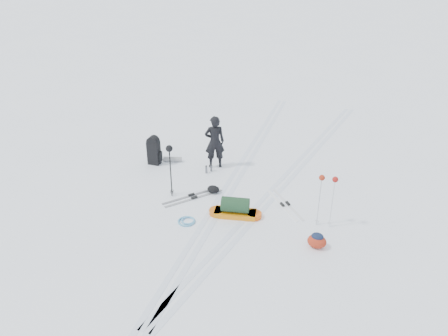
{
  "coord_description": "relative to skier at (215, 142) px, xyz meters",
  "views": [
    {
      "loc": [
        3.89,
        -9.75,
        6.42
      ],
      "look_at": [
        0.01,
        0.09,
        0.95
      ],
      "focal_mm": 35.0,
      "sensor_mm": 36.0,
      "label": 1
    }
  ],
  "objects": [
    {
      "name": "ground",
      "position": [
        0.97,
        -1.8,
        -0.86
      ],
      "size": [
        200.0,
        200.0,
        0.0
      ],
      "primitive_type": "plane",
      "color": "white",
      "rests_on": "ground"
    },
    {
      "name": "ski_tracks",
      "position": [
        1.59,
        -0.92,
        -0.86
      ],
      "size": [
        3.38,
        17.97,
        0.01
      ],
      "color": "silver",
      "rests_on": "ground"
    },
    {
      "name": "skier",
      "position": [
        0.0,
        0.0,
        0.0
      ],
      "size": [
        0.75,
        0.67,
        1.72
      ],
      "primitive_type": "imported",
      "rotation": [
        0.0,
        0.0,
        3.65
      ],
      "color": "black",
      "rests_on": "ground"
    },
    {
      "name": "pulk_sled",
      "position": [
        1.59,
        -2.44,
        -0.66
      ],
      "size": [
        1.45,
        0.69,
        0.54
      ],
      "rotation": [
        0.0,
        0.0,
        0.21
      ],
      "color": "orange",
      "rests_on": "ground"
    },
    {
      "name": "expedition_rucksack",
      "position": [
        -1.85,
        -0.49,
        -0.42
      ],
      "size": [
        0.98,
        0.67,
        0.97
      ],
      "rotation": [
        0.0,
        0.0,
        0.06
      ],
      "color": "black",
      "rests_on": "ground"
    },
    {
      "name": "ski_poles_black",
      "position": [
        -0.45,
        -2.11,
        0.41
      ],
      "size": [
        0.19,
        0.21,
        1.56
      ],
      "rotation": [
        0.0,
        0.0,
        -0.21
      ],
      "color": "black",
      "rests_on": "ground"
    },
    {
      "name": "ski_poles_silver",
      "position": [
        3.83,
        -2.05,
        0.34
      ],
      "size": [
        0.46,
        0.17,
        1.44
      ],
      "rotation": [
        0.0,
        0.0,
        0.25
      ],
      "color": "#B4B7BB",
      "rests_on": "ground"
    },
    {
      "name": "touring_skis_grey",
      "position": [
        0.15,
        -2.01,
        -0.85
      ],
      "size": [
        1.31,
        1.59,
        0.07
      ],
      "rotation": [
        0.0,
        0.0,
        0.91
      ],
      "color": "#9B9FA4",
      "rests_on": "ground"
    },
    {
      "name": "touring_skis_white",
      "position": [
        2.69,
        -1.45,
        -0.85
      ],
      "size": [
        1.34,
        1.44,
        0.06
      ],
      "rotation": [
        0.0,
        0.0,
        -0.84
      ],
      "color": "white",
      "rests_on": "ground"
    },
    {
      "name": "rope_coil",
      "position": [
        0.54,
        -3.17,
        -0.83
      ],
      "size": [
        0.54,
        0.54,
        0.06
      ],
      "rotation": [
        0.0,
        0.0,
        -0.2
      ],
      "color": "#4E98BF",
      "rests_on": "ground"
    },
    {
      "name": "small_daypack",
      "position": [
        3.85,
        -2.99,
        -0.67
      ],
      "size": [
        0.53,
        0.45,
        0.39
      ],
      "rotation": [
        0.0,
        0.0,
        -0.29
      ],
      "color": "maroon",
      "rests_on": "ground"
    },
    {
      "name": "thermos_pair",
      "position": [
        -0.03,
        -0.44,
        -0.74
      ],
      "size": [
        0.17,
        0.25,
        0.25
      ],
      "rotation": [
        0.0,
        0.0,
        0.27
      ],
      "color": "#575A5F",
      "rests_on": "ground"
    },
    {
      "name": "stuff_sack",
      "position": [
        0.59,
        -1.55,
        -0.75
      ],
      "size": [
        0.43,
        0.38,
        0.22
      ],
      "rotation": [
        0.0,
        0.0,
        0.36
      ],
      "color": "black",
      "rests_on": "ground"
    }
  ]
}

